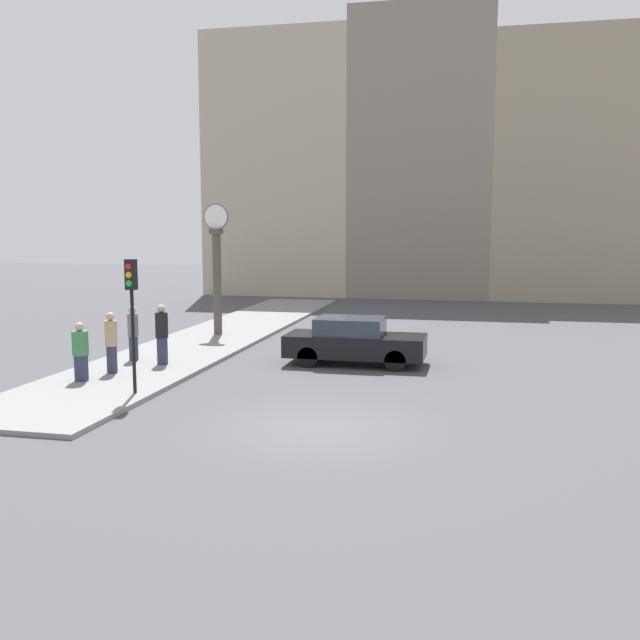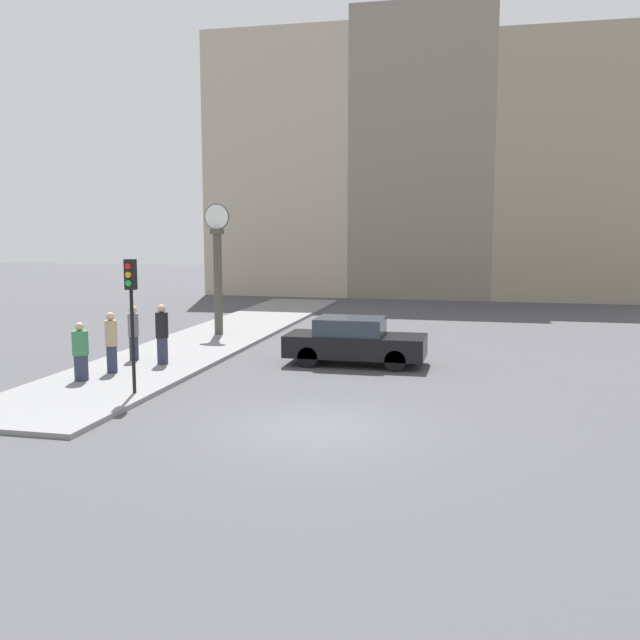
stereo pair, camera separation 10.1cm
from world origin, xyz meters
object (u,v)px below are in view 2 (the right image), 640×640
at_px(traffic_light_near, 131,297).
at_px(pedestrian_grey_jacket, 133,332).
at_px(sedan_car, 354,341).
at_px(street_clock, 218,270).
at_px(pedestrian_black_jacket, 162,334).
at_px(pedestrian_green_hoodie, 81,352).
at_px(pedestrian_tan_coat, 111,342).

height_order(traffic_light_near, pedestrian_grey_jacket, traffic_light_near).
bearing_deg(sedan_car, traffic_light_near, -130.23).
relative_size(traffic_light_near, street_clock, 0.67).
xyz_separation_m(traffic_light_near, pedestrian_grey_jacket, (-2.14, 4.10, -1.56)).
bearing_deg(pedestrian_grey_jacket, sedan_car, 11.80).
bearing_deg(pedestrian_black_jacket, pedestrian_green_hoodie, -113.46).
xyz_separation_m(traffic_light_near, pedestrian_black_jacket, (-0.96, 3.68, -1.52)).
xyz_separation_m(street_clock, pedestrian_green_hoodie, (-0.61, -8.82, -1.72)).
bearing_deg(pedestrian_green_hoodie, pedestrian_tan_coat, 75.35).
bearing_deg(traffic_light_near, pedestrian_tan_coat, 130.11).
distance_m(sedan_car, pedestrian_tan_coat, 7.31).
bearing_deg(sedan_car, street_clock, 144.98).
bearing_deg(traffic_light_near, pedestrian_black_jacket, 104.63).
distance_m(sedan_car, pedestrian_black_jacket, 5.93).
bearing_deg(street_clock, pedestrian_grey_jacket, -96.34).
relative_size(street_clock, pedestrian_green_hoodie, 3.14).
bearing_deg(traffic_light_near, pedestrian_green_hoodie, 154.19).
relative_size(sedan_car, pedestrian_green_hoodie, 2.70).
distance_m(traffic_light_near, pedestrian_black_jacket, 4.09).
bearing_deg(pedestrian_green_hoodie, street_clock, 86.02).
bearing_deg(sedan_car, pedestrian_black_jacket, -161.85).
relative_size(street_clock, pedestrian_grey_jacket, 2.93).
relative_size(pedestrian_black_jacket, pedestrian_tan_coat, 1.04).
xyz_separation_m(pedestrian_grey_jacket, pedestrian_green_hoodie, (0.02, -3.08, -0.10)).
height_order(pedestrian_black_jacket, pedestrian_grey_jacket, pedestrian_black_jacket).
bearing_deg(pedestrian_grey_jacket, pedestrian_green_hoodie, -89.54).
bearing_deg(pedestrian_black_jacket, traffic_light_near, -75.37).
xyz_separation_m(sedan_car, street_clock, (-6.17, 4.32, 1.88)).
distance_m(sedan_car, street_clock, 7.77).
relative_size(pedestrian_black_jacket, pedestrian_grey_jacket, 1.07).
bearing_deg(pedestrian_green_hoodie, pedestrian_black_jacket, 66.54).
bearing_deg(street_clock, traffic_light_near, -81.35).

